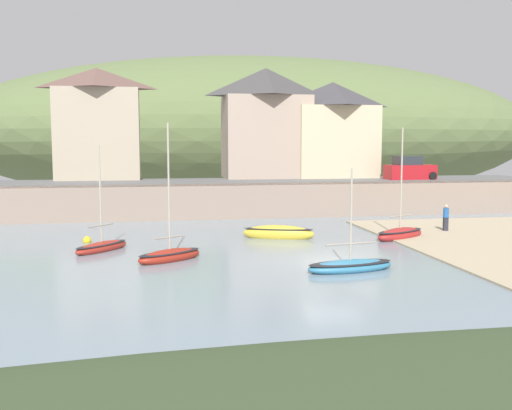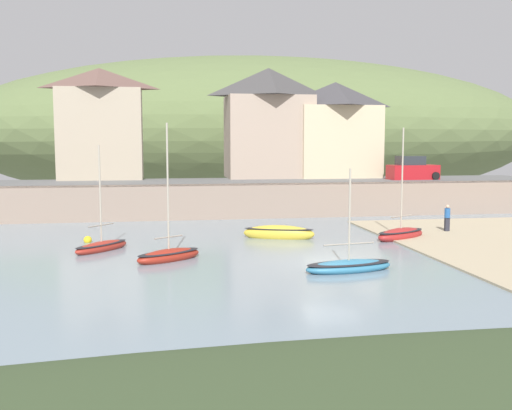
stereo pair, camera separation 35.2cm
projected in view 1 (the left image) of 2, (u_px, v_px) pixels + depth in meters
ground at (467, 317)px, 18.37m from camera, size 48.00×41.00×0.61m
quay_seawall at (263, 198)px, 44.51m from camera, size 48.00×9.40×2.40m
hillside_backdrop at (253, 132)px, 81.81m from camera, size 80.00×44.00×19.59m
waterfront_building_left at (98, 123)px, 49.31m from camera, size 7.08×4.36×9.16m
waterfront_building_centre at (266, 122)px, 51.71m from camera, size 7.58×5.36×9.43m
waterfront_building_right at (332, 129)px, 52.79m from camera, size 7.34×5.98×8.33m
fishing_boat_green at (170, 255)px, 27.91m from camera, size 3.47×2.86×6.57m
sailboat_blue_trim at (278, 233)px, 34.30m from camera, size 4.21×2.24×0.99m
rowboat_small_beached at (350, 266)px, 25.73m from camera, size 4.18×2.02×4.57m
dinghy_open_wooden at (102, 246)px, 30.36m from camera, size 2.96×3.22×5.52m
sailboat_nearest_shore at (400, 234)px, 34.13m from camera, size 3.83×2.89×6.51m
parked_car_near_slipway at (409, 170)px, 49.66m from camera, size 4.20×1.95×1.95m
person_on_slipway at (446, 216)px, 36.45m from camera, size 0.34×0.34×1.62m
mooring_buoy at (87, 240)px, 32.79m from camera, size 0.45×0.45×0.45m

